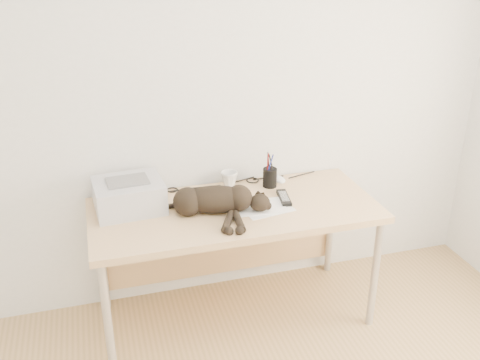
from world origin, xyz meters
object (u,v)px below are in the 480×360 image
object	(u,v)px
printer	(129,195)
cat	(212,201)
desk	(231,221)
mug	(229,179)
mouse	(279,177)
pen_cup	(270,177)

from	to	relation	value
printer	cat	world-z (taller)	printer
desk	cat	size ratio (longest dim) A/B	2.29
mug	mouse	distance (m)	0.32
mug	cat	bearing A→B (deg)	-120.44
printer	mug	xyz separation A→B (m)	(0.61, 0.14, -0.04)
mouse	cat	bearing A→B (deg)	-155.15
pen_cup	mouse	size ratio (longest dim) A/B	1.84
cat	mouse	bearing A→B (deg)	44.68
mouse	printer	bearing A→B (deg)	-178.55
mouse	mug	bearing A→B (deg)	173.08
printer	mug	bearing A→B (deg)	12.65
cat	pen_cup	xyz separation A→B (m)	(0.42, 0.24, -0.01)
printer	cat	size ratio (longest dim) A/B	0.56
pen_cup	mouse	world-z (taller)	pen_cup
desk	printer	distance (m)	0.61
desk	pen_cup	bearing A→B (deg)	24.09
printer	mouse	world-z (taller)	printer
cat	mug	size ratio (longest dim) A/B	6.97
pen_cup	cat	bearing A→B (deg)	-150.00
desk	mouse	size ratio (longest dim) A/B	13.63
mug	mouse	bearing A→B (deg)	0.00
mug	pen_cup	distance (m)	0.24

